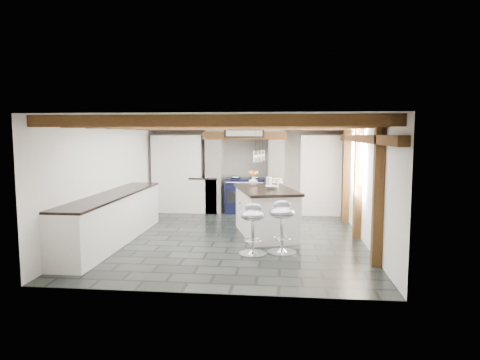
# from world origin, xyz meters

# --- Properties ---
(ground) EXTENTS (6.00, 6.00, 0.00)m
(ground) POSITION_xyz_m (0.00, 0.00, 0.00)
(ground) COLOR black
(ground) RESTS_ON ground
(room_shell) EXTENTS (6.00, 6.03, 6.00)m
(room_shell) POSITION_xyz_m (-0.61, 1.42, 1.07)
(room_shell) COLOR white
(room_shell) RESTS_ON ground
(range_cooker) EXTENTS (1.00, 0.63, 0.99)m
(range_cooker) POSITION_xyz_m (0.00, 2.68, 0.47)
(range_cooker) COLOR black
(range_cooker) RESTS_ON ground
(kitchen_island) EXTENTS (1.48, 2.12, 1.27)m
(kitchen_island) POSITION_xyz_m (0.63, 0.31, 0.49)
(kitchen_island) COLOR white
(kitchen_island) RESTS_ON ground
(bar_stool_near) EXTENTS (0.52, 0.52, 0.91)m
(bar_stool_near) POSITION_xyz_m (0.96, -1.02, 0.56)
(bar_stool_near) COLOR silver
(bar_stool_near) RESTS_ON ground
(bar_stool_far) EXTENTS (0.47, 0.47, 0.87)m
(bar_stool_far) POSITION_xyz_m (0.48, -1.16, 0.54)
(bar_stool_far) COLOR silver
(bar_stool_far) RESTS_ON ground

